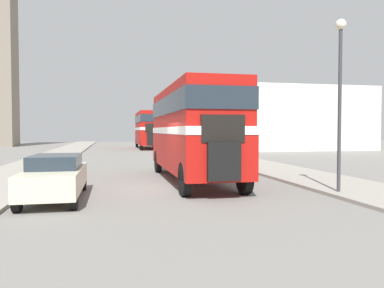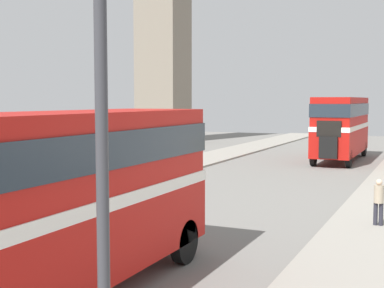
{
  "view_description": "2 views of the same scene",
  "coord_description": "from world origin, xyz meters",
  "px_view_note": "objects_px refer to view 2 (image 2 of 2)",
  "views": [
    {
      "loc": [
        -2.1,
        -13.87,
        2.21
      ],
      "look_at": [
        1.34,
        2.16,
        1.62
      ],
      "focal_mm": 35.0,
      "sensor_mm": 36.0,
      "label": 1
    },
    {
      "loc": [
        8.29,
        -6.54,
        4.26
      ],
      "look_at": [
        0.0,
        11.52,
        2.63
      ],
      "focal_mm": 50.0,
      "sensor_mm": 36.0,
      "label": 2
    }
  ],
  "objects_px": {
    "double_decker_bus": "(60,191)",
    "street_lamp": "(102,133)",
    "pedestrian_walking": "(379,199)",
    "bus_distant": "(341,123)"
  },
  "relations": [
    {
      "from": "double_decker_bus",
      "to": "street_lamp",
      "type": "bearing_deg",
      "value": -47.78
    },
    {
      "from": "double_decker_bus",
      "to": "pedestrian_walking",
      "type": "relative_size",
      "value": 6.22
    },
    {
      "from": "pedestrian_walking",
      "to": "bus_distant",
      "type": "bearing_deg",
      "value": 102.47
    },
    {
      "from": "bus_distant",
      "to": "pedestrian_walking",
      "type": "distance_m",
      "value": 20.53
    },
    {
      "from": "double_decker_bus",
      "to": "bus_distant",
      "type": "relative_size",
      "value": 0.98
    },
    {
      "from": "bus_distant",
      "to": "street_lamp",
      "type": "xyz_separation_m",
      "value": [
        3.29,
        -34.3,
        1.31
      ]
    },
    {
      "from": "double_decker_bus",
      "to": "street_lamp",
      "type": "height_order",
      "value": "street_lamp"
    },
    {
      "from": "double_decker_bus",
      "to": "pedestrian_walking",
      "type": "bearing_deg",
      "value": 61.48
    },
    {
      "from": "bus_distant",
      "to": "street_lamp",
      "type": "height_order",
      "value": "street_lamp"
    },
    {
      "from": "pedestrian_walking",
      "to": "street_lamp",
      "type": "xyz_separation_m",
      "value": [
        -1.13,
        -14.32,
        2.96
      ]
    }
  ]
}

